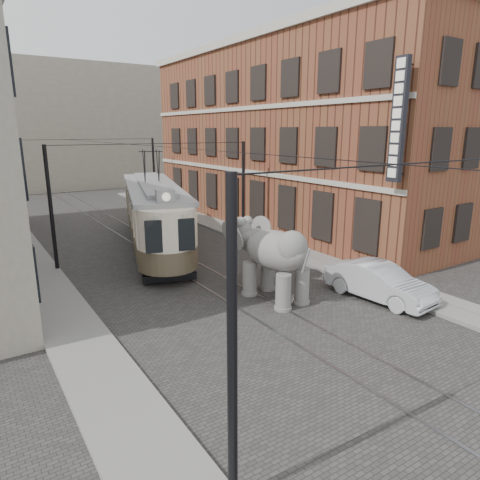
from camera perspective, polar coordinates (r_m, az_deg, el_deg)
ground at (r=19.15m, az=-2.67°, el=-5.95°), size 120.00×120.00×0.00m
tram_rails at (r=19.14m, az=-2.67°, el=-5.92°), size 1.54×80.00×0.02m
sidewalk_right at (r=22.59m, az=10.58°, el=-2.82°), size 2.00×60.00×0.15m
sidewalk_left at (r=17.04m, az=-22.15°, el=-9.40°), size 2.00×60.00×0.15m
brick_building at (r=31.69m, az=6.38°, el=13.04°), size 8.00×26.00×12.00m
distant_block at (r=56.27m, az=-24.49°, el=13.38°), size 28.00×10.00×14.00m
catenary at (r=22.65m, az=-9.64°, el=4.87°), size 11.00×30.20×6.00m
tram at (r=25.49m, az=-11.40°, el=5.28°), size 6.78×14.16×5.52m
elephant at (r=17.18m, az=4.69°, el=-2.87°), size 3.29×5.35×3.12m
parked_car at (r=18.22m, az=17.86°, el=-5.27°), size 1.98×4.58×1.47m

